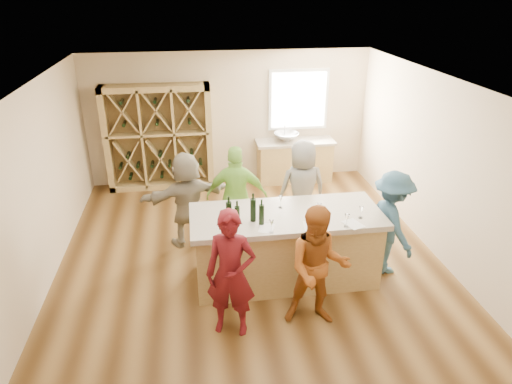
{
  "coord_description": "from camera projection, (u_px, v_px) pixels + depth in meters",
  "views": [
    {
      "loc": [
        -0.81,
        -6.03,
        4.06
      ],
      "look_at": [
        0.1,
        0.2,
        1.15
      ],
      "focal_mm": 32.0,
      "sensor_mm": 36.0,
      "label": 1
    }
  ],
  "objects": [
    {
      "name": "floor",
      "position": [
        252.0,
        266.0,
        7.24
      ],
      "size": [
        6.0,
        7.0,
        0.1
      ],
      "primitive_type": "cube",
      "color": "brown",
      "rests_on": "ground"
    },
    {
      "name": "ceiling",
      "position": [
        251.0,
        82.0,
        6.02
      ],
      "size": [
        6.0,
        7.0,
        0.1
      ],
      "primitive_type": "cube",
      "color": "white",
      "rests_on": "ground"
    },
    {
      "name": "wall_back",
      "position": [
        229.0,
        117.0,
        9.82
      ],
      "size": [
        6.0,
        0.1,
        2.8
      ],
      "primitive_type": "cube",
      "color": "beige",
      "rests_on": "ground"
    },
    {
      "name": "wall_front",
      "position": [
        314.0,
        369.0,
        3.45
      ],
      "size": [
        6.0,
        0.1,
        2.8
      ],
      "primitive_type": "cube",
      "color": "beige",
      "rests_on": "ground"
    },
    {
      "name": "wall_left",
      "position": [
        31.0,
        195.0,
        6.23
      ],
      "size": [
        0.1,
        7.0,
        2.8
      ],
      "primitive_type": "cube",
      "color": "beige",
      "rests_on": "ground"
    },
    {
      "name": "wall_right",
      "position": [
        447.0,
        171.0,
        7.03
      ],
      "size": [
        0.1,
        7.0,
        2.8
      ],
      "primitive_type": "cube",
      "color": "beige",
      "rests_on": "ground"
    },
    {
      "name": "window_frame",
      "position": [
        298.0,
        100.0,
        9.8
      ],
      "size": [
        1.3,
        0.06,
        1.3
      ],
      "primitive_type": "cube",
      "color": "white",
      "rests_on": "wall_back"
    },
    {
      "name": "window_pane",
      "position": [
        299.0,
        100.0,
        9.77
      ],
      "size": [
        1.18,
        0.01,
        1.18
      ],
      "primitive_type": "cube",
      "color": "white",
      "rests_on": "wall_back"
    },
    {
      "name": "wine_rack",
      "position": [
        159.0,
        138.0,
        9.5
      ],
      "size": [
        2.2,
        0.45,
        2.2
      ],
      "primitive_type": "cube",
      "color": "tan",
      "rests_on": "floor"
    },
    {
      "name": "back_counter_base",
      "position": [
        294.0,
        162.0,
        10.1
      ],
      "size": [
        1.6,
        0.58,
        0.86
      ],
      "primitive_type": "cube",
      "color": "tan",
      "rests_on": "floor"
    },
    {
      "name": "back_counter_top",
      "position": [
        295.0,
        142.0,
        9.91
      ],
      "size": [
        1.7,
        0.62,
        0.06
      ],
      "primitive_type": "cube",
      "color": "#AC9F8D",
      "rests_on": "back_counter_base"
    },
    {
      "name": "sink",
      "position": [
        286.0,
        137.0,
        9.83
      ],
      "size": [
        0.54,
        0.54,
        0.19
      ],
      "primitive_type": "imported",
      "color": "silver",
      "rests_on": "back_counter_top"
    },
    {
      "name": "faucet",
      "position": [
        285.0,
        132.0,
        9.97
      ],
      "size": [
        0.02,
        0.02,
        0.3
      ],
      "primitive_type": "cylinder",
      "color": "silver",
      "rests_on": "back_counter_top"
    },
    {
      "name": "tasting_counter_base",
      "position": [
        285.0,
        249.0,
        6.68
      ],
      "size": [
        2.6,
        1.0,
        1.0
      ],
      "primitive_type": "cube",
      "color": "tan",
      "rests_on": "floor"
    },
    {
      "name": "tasting_counter_top",
      "position": [
        287.0,
        216.0,
        6.45
      ],
      "size": [
        2.72,
        1.12,
        0.08
      ],
      "primitive_type": "cube",
      "color": "#AC9F8D",
      "rests_on": "tasting_counter_base"
    },
    {
      "name": "wine_bottle_a",
      "position": [
        229.0,
        213.0,
        6.11
      ],
      "size": [
        0.1,
        0.1,
        0.32
      ],
      "primitive_type": "cylinder",
      "rotation": [
        0.0,
        0.0,
        -0.28
      ],
      "color": "black",
      "rests_on": "tasting_counter_top"
    },
    {
      "name": "wine_bottle_b",
      "position": [
        237.0,
        216.0,
        6.07
      ],
      "size": [
        0.09,
        0.09,
        0.28
      ],
      "primitive_type": "cylinder",
      "rotation": [
        0.0,
        0.0,
        -0.43
      ],
      "color": "black",
      "rests_on": "tasting_counter_top"
    },
    {
      "name": "wine_bottle_c",
      "position": [
        253.0,
        210.0,
        6.18
      ],
      "size": [
        0.09,
        0.09,
        0.33
      ],
      "primitive_type": "cylinder",
      "rotation": [
        0.0,
        0.0,
        0.16
      ],
      "color": "black",
      "rests_on": "tasting_counter_top"
    },
    {
      "name": "wine_bottle_d",
      "position": [
        262.0,
        215.0,
        6.1
      ],
      "size": [
        0.08,
        0.08,
        0.29
      ],
      "primitive_type": "cylinder",
      "rotation": [
        0.0,
        0.0,
        -0.08
      ],
      "color": "black",
      "rests_on": "tasting_counter_top"
    },
    {
      "name": "wine_glass_a",
      "position": [
        271.0,
        227.0,
        5.91
      ],
      "size": [
        0.08,
        0.08,
        0.18
      ],
      "primitive_type": "cone",
      "rotation": [
        0.0,
        0.0,
        -0.18
      ],
      "color": "white",
      "rests_on": "tasting_counter_top"
    },
    {
      "name": "wine_glass_b",
      "position": [
        311.0,
        223.0,
        5.99
      ],
      "size": [
        0.08,
        0.08,
        0.2
      ],
      "primitive_type": "cone",
      "rotation": [
        0.0,
        0.0,
        0.02
      ],
      "color": "white",
      "rests_on": "tasting_counter_top"
    },
    {
      "name": "wine_glass_c",
      "position": [
        347.0,
        221.0,
        6.05
      ],
      "size": [
        0.08,
        0.08,
        0.19
      ],
      "primitive_type": "cone",
      "rotation": [
        0.0,
        0.0,
        0.19
      ],
      "color": "white",
      "rests_on": "tasting_counter_top"
    },
    {
      "name": "wine_glass_d",
      "position": [
        319.0,
        210.0,
        6.35
      ],
      "size": [
        0.08,
        0.08,
        0.18
      ],
      "primitive_type": "cone",
      "rotation": [
        0.0,
        0.0,
        -0.26
      ],
      "color": "white",
      "rests_on": "tasting_counter_top"
    },
    {
      "name": "wine_glass_e",
      "position": [
        361.0,
        213.0,
        6.29
      ],
      "size": [
        0.07,
        0.07,
        0.16
      ],
      "primitive_type": "cone",
      "rotation": [
        0.0,
        0.0,
        -0.13
      ],
      "color": "white",
      "rests_on": "tasting_counter_top"
    },
    {
      "name": "tasting_menu_a",
      "position": [
        267.0,
        228.0,
        6.06
      ],
      "size": [
        0.27,
        0.31,
        0.0
      ],
      "primitive_type": "cube",
      "rotation": [
        0.0,
        0.0,
        -0.31
      ],
      "color": "white",
      "rests_on": "tasting_counter_top"
    },
    {
      "name": "tasting_menu_b",
      "position": [
        311.0,
        226.0,
        6.1
      ],
      "size": [
        0.24,
        0.3,
        0.0
      ],
      "primitive_type": "cube",
      "rotation": [
        0.0,
        0.0,
        -0.13
      ],
      "color": "white",
      "rests_on": "tasting_counter_top"
    },
    {
      "name": "tasting_menu_c",
      "position": [
        353.0,
        224.0,
        6.16
      ],
      "size": [
        0.29,
        0.33,
        0.0
      ],
      "primitive_type": "cube",
      "rotation": [
        0.0,
        0.0,
        0.36
      ],
      "color": "white",
      "rests_on": "tasting_counter_top"
    },
    {
      "name": "person_near_left",
      "position": [
        231.0,
        274.0,
        5.51
      ],
      "size": [
        0.71,
        0.6,
        1.69
      ],
      "primitive_type": "imported",
      "rotation": [
        0.0,
        0.0,
        -0.28
      ],
      "color": "#590F14",
      "rests_on": "floor"
    },
    {
      "name": "person_near_right",
      "position": [
        318.0,
        268.0,
        5.67
      ],
      "size": [
        0.86,
        0.56,
        1.65
      ],
      "primitive_type": "imported",
      "rotation": [
        0.0,
        0.0,
        -0.16
      ],
      "color": "#994C19",
      "rests_on": "floor"
    },
    {
      "name": "person_server",
      "position": [
        391.0,
        223.0,
        6.76
      ],
      "size": [
        0.61,
        1.1,
        1.61
      ],
      "primitive_type": "imported",
      "rotation": [
        0.0,
        0.0,
        1.7
      ],
      "color": "#335972",
      "rests_on": "floor"
    },
    {
      "name": "person_far_mid",
      "position": [
        237.0,
        196.0,
        7.48
      ],
      "size": [
        1.07,
        0.67,
        1.71
      ],
      "primitive_type": "imported",
      "rotation": [
        0.0,
        0.0,
        2.98
      ],
      "color": "#8CC64C",
      "rests_on": "floor"
    },
    {
      "name": "person_far_right",
      "position": [
        302.0,
        189.0,
        7.76
      ],
      "size": [
        0.87,
        0.61,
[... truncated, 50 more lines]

